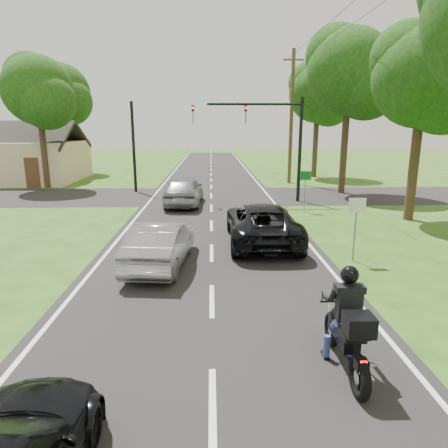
{
  "coord_description": "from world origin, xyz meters",
  "views": [
    {
      "loc": [
        0.01,
        -9.48,
        4.34
      ],
      "look_at": [
        0.41,
        3.0,
        1.3
      ],
      "focal_mm": 32.0,
      "sensor_mm": 36.0,
      "label": 1
    }
  ],
  "objects_px": {
    "silver_suv": "(184,190)",
    "traffic_signal": "(269,131)",
    "sign_white": "(356,214)",
    "sign_green": "(306,181)",
    "dark_suv": "(262,223)",
    "utility_pole_far": "(291,117)",
    "motorcycle_rider": "(347,331)",
    "silver_sedan": "(161,244)"
  },
  "relations": [
    {
      "from": "motorcycle_rider",
      "to": "silver_suv",
      "type": "distance_m",
      "value": 16.57
    },
    {
      "from": "silver_suv",
      "to": "utility_pole_far",
      "type": "bearing_deg",
      "value": -127.7
    },
    {
      "from": "silver_sedan",
      "to": "motorcycle_rider",
      "type": "bearing_deg",
      "value": 130.43
    },
    {
      "from": "traffic_signal",
      "to": "sign_green",
      "type": "bearing_deg",
      "value": -62.62
    },
    {
      "from": "motorcycle_rider",
      "to": "silver_sedan",
      "type": "xyz_separation_m",
      "value": [
        -4.04,
        5.82,
        -0.06
      ]
    },
    {
      "from": "dark_suv",
      "to": "utility_pole_far",
      "type": "relative_size",
      "value": 0.55
    },
    {
      "from": "motorcycle_rider",
      "to": "silver_suv",
      "type": "xyz_separation_m",
      "value": [
        -3.97,
        16.09,
        0.05
      ]
    },
    {
      "from": "utility_pole_far",
      "to": "sign_green",
      "type": "xyz_separation_m",
      "value": [
        -1.3,
        -11.02,
        -3.49
      ]
    },
    {
      "from": "motorcycle_rider",
      "to": "dark_suv",
      "type": "bearing_deg",
      "value": 93.91
    },
    {
      "from": "motorcycle_rider",
      "to": "sign_green",
      "type": "xyz_separation_m",
      "value": [
        2.48,
        14.06,
        0.81
      ]
    },
    {
      "from": "silver_suv",
      "to": "traffic_signal",
      "type": "xyz_separation_m",
      "value": [
        4.89,
        0.98,
        3.3
      ]
    },
    {
      "from": "silver_suv",
      "to": "motorcycle_rider",
      "type": "bearing_deg",
      "value": 106.94
    },
    {
      "from": "motorcycle_rider",
      "to": "silver_sedan",
      "type": "distance_m",
      "value": 7.09
    },
    {
      "from": "silver_sedan",
      "to": "utility_pole_far",
      "type": "xyz_separation_m",
      "value": [
        7.82,
        19.25,
        4.36
      ]
    },
    {
      "from": "sign_green",
      "to": "silver_sedan",
      "type": "bearing_deg",
      "value": -128.35
    },
    {
      "from": "silver_suv",
      "to": "traffic_signal",
      "type": "height_order",
      "value": "traffic_signal"
    },
    {
      "from": "dark_suv",
      "to": "traffic_signal",
      "type": "xyz_separation_m",
      "value": [
        1.4,
        8.7,
        3.36
      ]
    },
    {
      "from": "dark_suv",
      "to": "sign_green",
      "type": "xyz_separation_m",
      "value": [
        2.97,
        5.68,
        0.82
      ]
    },
    {
      "from": "utility_pole_far",
      "to": "sign_white",
      "type": "relative_size",
      "value": 4.71
    },
    {
      "from": "motorcycle_rider",
      "to": "utility_pole_far",
      "type": "xyz_separation_m",
      "value": [
        3.78,
        25.08,
        4.29
      ]
    },
    {
      "from": "dark_suv",
      "to": "traffic_signal",
      "type": "bearing_deg",
      "value": -98.96
    },
    {
      "from": "dark_suv",
      "to": "utility_pole_far",
      "type": "distance_m",
      "value": 17.77
    },
    {
      "from": "motorcycle_rider",
      "to": "dark_suv",
      "type": "distance_m",
      "value": 8.39
    },
    {
      "from": "traffic_signal",
      "to": "sign_white",
      "type": "bearing_deg",
      "value": -82.95
    },
    {
      "from": "sign_white",
      "to": "sign_green",
      "type": "bearing_deg",
      "value": 88.57
    },
    {
      "from": "traffic_signal",
      "to": "sign_green",
      "type": "relative_size",
      "value": 3.0
    },
    {
      "from": "traffic_signal",
      "to": "utility_pole_far",
      "type": "height_order",
      "value": "utility_pole_far"
    },
    {
      "from": "silver_suv",
      "to": "traffic_signal",
      "type": "relative_size",
      "value": 0.76
    },
    {
      "from": "silver_sedan",
      "to": "utility_pole_far",
      "type": "relative_size",
      "value": 0.43
    },
    {
      "from": "silver_sedan",
      "to": "traffic_signal",
      "type": "relative_size",
      "value": 0.68
    },
    {
      "from": "motorcycle_rider",
      "to": "sign_white",
      "type": "height_order",
      "value": "sign_white"
    },
    {
      "from": "silver_sedan",
      "to": "utility_pole_far",
      "type": "bearing_deg",
      "value": -106.42
    },
    {
      "from": "utility_pole_far",
      "to": "sign_green",
      "type": "bearing_deg",
      "value": -96.73
    },
    {
      "from": "sign_white",
      "to": "traffic_signal",
      "type": "bearing_deg",
      "value": 97.05
    },
    {
      "from": "silver_suv",
      "to": "utility_pole_far",
      "type": "xyz_separation_m",
      "value": [
        7.75,
        8.99,
        4.24
      ]
    },
    {
      "from": "motorcycle_rider",
      "to": "dark_suv",
      "type": "height_order",
      "value": "motorcycle_rider"
    },
    {
      "from": "silver_suv",
      "to": "sign_white",
      "type": "height_order",
      "value": "sign_white"
    },
    {
      "from": "motorcycle_rider",
      "to": "utility_pole_far",
      "type": "relative_size",
      "value": 0.23
    },
    {
      "from": "dark_suv",
      "to": "traffic_signal",
      "type": "distance_m",
      "value": 9.43
    },
    {
      "from": "motorcycle_rider",
      "to": "dark_suv",
      "type": "relative_size",
      "value": 0.42
    },
    {
      "from": "dark_suv",
      "to": "silver_suv",
      "type": "height_order",
      "value": "silver_suv"
    },
    {
      "from": "dark_suv",
      "to": "sign_white",
      "type": "distance_m",
      "value": 3.7
    }
  ]
}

